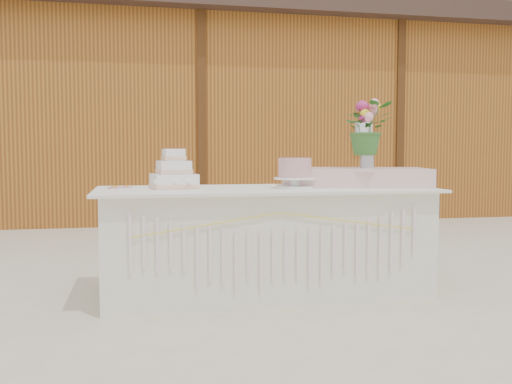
% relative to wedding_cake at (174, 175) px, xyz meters
% --- Properties ---
extents(ground, '(80.00, 80.00, 0.00)m').
position_rel_wedding_cake_xyz_m(ground, '(0.65, -0.08, -0.87)').
color(ground, beige).
rests_on(ground, ground).
extents(barn, '(12.60, 4.60, 3.30)m').
position_rel_wedding_cake_xyz_m(barn, '(0.64, 5.91, 0.81)').
color(barn, '#A26222').
rests_on(barn, ground).
extents(cake_table, '(2.40, 1.00, 0.77)m').
position_rel_wedding_cake_xyz_m(cake_table, '(0.65, -0.09, -0.48)').
color(cake_table, white).
rests_on(cake_table, ground).
extents(wedding_cake, '(0.35, 0.35, 0.28)m').
position_rel_wedding_cake_xyz_m(wedding_cake, '(0.00, 0.00, 0.00)').
color(wedding_cake, white).
rests_on(wedding_cake, cake_table).
extents(pink_cake_stand, '(0.30, 0.30, 0.22)m').
position_rel_wedding_cake_xyz_m(pink_cake_stand, '(0.85, -0.15, 0.03)').
color(pink_cake_stand, white).
rests_on(pink_cake_stand, cake_table).
extents(satin_runner, '(1.22, 0.89, 0.14)m').
position_rel_wedding_cake_xyz_m(satin_runner, '(1.37, 0.02, -0.03)').
color(satin_runner, beige).
rests_on(satin_runner, cake_table).
extents(flower_vase, '(0.11, 0.11, 0.15)m').
position_rel_wedding_cake_xyz_m(flower_vase, '(1.48, 0.02, 0.12)').
color(flower_vase, silver).
rests_on(flower_vase, satin_runner).
extents(bouquet, '(0.38, 0.33, 0.41)m').
position_rel_wedding_cake_xyz_m(bouquet, '(1.48, 0.02, 0.39)').
color(bouquet, '#33692A').
rests_on(bouquet, flower_vase).
extents(loose_flowers, '(0.27, 0.40, 0.02)m').
position_rel_wedding_cake_xyz_m(loose_flowers, '(-0.36, 0.07, -0.09)').
color(loose_flowers, '#CB7C8E').
rests_on(loose_flowers, cake_table).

